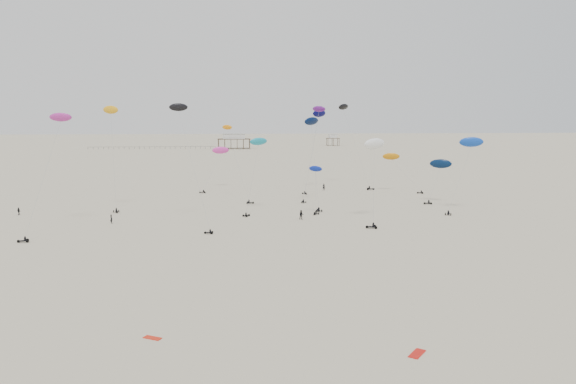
{
  "coord_description": "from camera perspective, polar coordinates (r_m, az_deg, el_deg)",
  "views": [
    {
      "loc": [
        -9.84,
        -14.88,
        21.07
      ],
      "look_at": [
        0.0,
        88.0,
        7.0
      ],
      "focal_mm": 35.0,
      "sensor_mm": 36.0,
      "label": 1
    }
  ],
  "objects": [
    {
      "name": "pavilion_main",
      "position": [
        365.27,
        -5.5,
        5.08
      ],
      "size": [
        21.0,
        13.0,
        9.8
      ],
      "color": "brown",
      "rests_on": "ground"
    },
    {
      "name": "grounded_kite_a",
      "position": [
        53.29,
        12.98,
        -15.75
      ],
      "size": [
        2.08,
        2.28,
        0.08
      ],
      "primitive_type": "cube",
      "rotation": [
        0.0,
        0.0,
        0.89
      ],
      "color": "red",
      "rests_on": "ground"
    },
    {
      "name": "spectator_2",
      "position": [
        133.33,
        -25.67,
        -2.11
      ],
      "size": [
        1.26,
        1.12,
        1.89
      ],
      "primitive_type": "imported",
      "rotation": [
        0.0,
        0.0,
        5.69
      ],
      "color": "black",
      "rests_on": "ground"
    },
    {
      "name": "rig_10",
      "position": [
        111.31,
        -22.85,
        4.36
      ],
      "size": [
        6.18,
        15.56,
        23.93
      ],
      "rotation": [
        0.0,
        0.0,
        1.88
      ],
      "color": "black",
      "rests_on": "ground"
    },
    {
      "name": "rig_6",
      "position": [
        131.61,
        2.53,
        5.5
      ],
      "size": [
        4.93,
        14.61,
        21.85
      ],
      "rotation": [
        0.0,
        0.0,
        0.1
      ],
      "color": "black",
      "rests_on": "ground"
    },
    {
      "name": "rig_14",
      "position": [
        112.31,
        8.73,
        3.47
      ],
      "size": [
        6.18,
        11.32,
        17.27
      ],
      "rotation": [
        0.0,
        0.0,
        1.46
      ],
      "color": "black",
      "rests_on": "ground"
    },
    {
      "name": "rig_4",
      "position": [
        122.36,
        -3.23,
        3.81
      ],
      "size": [
        6.25,
        9.31,
        16.78
      ],
      "rotation": [
        0.0,
        0.0,
        5.46
      ],
      "color": "black",
      "rests_on": "ground"
    },
    {
      "name": "pier_fence",
      "position": [
        369.15,
        -13.62,
        4.39
      ],
      "size": [
        80.2,
        0.2,
        1.5
      ],
      "color": "black",
      "rests_on": "ground"
    },
    {
      "name": "rig_7",
      "position": [
        165.01,
        -7.08,
        3.73
      ],
      "size": [
        8.32,
        14.14,
        16.0
      ],
      "rotation": [
        0.0,
        0.0,
        1.72
      ],
      "color": "black",
      "rests_on": "ground"
    },
    {
      "name": "spectator_0",
      "position": [
        116.37,
        -17.49,
        -3.04
      ],
      "size": [
        0.85,
        0.91,
        2.05
      ],
      "primitive_type": "imported",
      "rotation": [
        0.0,
        0.0,
        2.19
      ],
      "color": "black",
      "rests_on": "ground"
    },
    {
      "name": "ground_plane",
      "position": [
        216.13,
        -2.83,
        2.15
      ],
      "size": [
        900.0,
        900.0,
        0.0
      ],
      "primitive_type": "plane",
      "color": "beige"
    },
    {
      "name": "rig_5",
      "position": [
        159.63,
        3.04,
        7.18
      ],
      "size": [
        8.6,
        12.96,
        23.81
      ],
      "rotation": [
        0.0,
        0.0,
        3.53
      ],
      "color": "black",
      "rests_on": "ground"
    },
    {
      "name": "rig_0",
      "position": [
        129.89,
        -17.44,
        5.51
      ],
      "size": [
        4.25,
        6.49,
        23.37
      ],
      "rotation": [
        0.0,
        0.0,
        3.46
      ],
      "color": "black",
      "rests_on": "ground"
    },
    {
      "name": "pavilion_small",
      "position": [
        401.39,
        4.58,
        5.22
      ],
      "size": [
        9.0,
        7.0,
        8.0
      ],
      "color": "brown",
      "rests_on": "ground"
    },
    {
      "name": "rig_1",
      "position": [
        136.89,
        2.69,
        5.68
      ],
      "size": [
        6.55,
        4.5,
        23.61
      ],
      "rotation": [
        0.0,
        0.0,
        6.39
      ],
      "color": "black",
      "rests_on": "ground"
    },
    {
      "name": "rig_13",
      "position": [
        128.69,
        17.81,
        3.84
      ],
      "size": [
        9.98,
        6.63,
        16.91
      ],
      "rotation": [
        0.0,
        0.0,
        5.8
      ],
      "color": "black",
      "rests_on": "ground"
    },
    {
      "name": "rig_2",
      "position": [
        109.23,
        -10.35,
        5.56
      ],
      "size": [
        8.77,
        13.43,
        25.3
      ],
      "rotation": [
        0.0,
        0.0,
        1.51
      ],
      "color": "black",
      "rests_on": "ground"
    },
    {
      "name": "rig_11",
      "position": [
        141.05,
        15.07,
        2.23
      ],
      "size": [
        7.6,
        5.33,
        10.77
      ],
      "rotation": [
        0.0,
        0.0,
        1.67
      ],
      "color": "black",
      "rests_on": "ground"
    },
    {
      "name": "spectator_1",
      "position": [
        115.01,
        1.37,
        -2.81
      ],
      "size": [
        1.13,
        0.69,
        2.26
      ],
      "primitive_type": "imported",
      "rotation": [
        0.0,
        0.0,
        6.24
      ],
      "color": "black",
      "rests_on": "ground"
    },
    {
      "name": "spectator_3",
      "position": [
        160.08,
        3.65,
        0.17
      ],
      "size": [
        0.9,
        0.68,
        2.26
      ],
      "primitive_type": "imported",
      "rotation": [
        0.0,
        0.0,
        2.99
      ],
      "color": "black",
      "rests_on": "ground"
    },
    {
      "name": "rig_12",
      "position": [
        169.73,
        6.29,
        6.69
      ],
      "size": [
        9.21,
        16.73,
        26.32
      ],
      "rotation": [
        0.0,
        0.0,
        4.46
      ],
      "color": "black",
      "rests_on": "ground"
    },
    {
      "name": "rig_3",
      "position": [
        120.4,
        2.82,
        0.72
      ],
      "size": [
        3.25,
        3.53,
        10.58
      ],
      "rotation": [
        0.0,
        0.0,
        2.58
      ],
      "color": "black",
      "rests_on": "ground"
    },
    {
      "name": "grounded_kite_b",
      "position": [
        56.82,
        -13.6,
        -14.24
      ],
      "size": [
        1.92,
        1.48,
        0.07
      ],
      "primitive_type": "cube",
      "rotation": [
        0.0,
        0.0,
        -0.5
      ],
      "color": "red",
      "rests_on": "ground"
    },
    {
      "name": "rig_8",
      "position": [
        159.03,
        10.83,
        3.08
      ],
      "size": [
        10.4,
        7.68,
        12.28
      ],
      "rotation": [
        0.0,
        0.0,
        1.29
      ],
      "color": "black",
      "rests_on": "ground"
    },
    {
      "name": "rig_9",
      "position": [
        139.37,
        -5.16,
        3.15
      ],
      "size": [
        7.8,
        11.0,
        19.93
      ],
      "rotation": [
        0.0,
        0.0,
        4.58
      ],
      "color": "black",
      "rests_on": "ground"
    }
  ]
}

